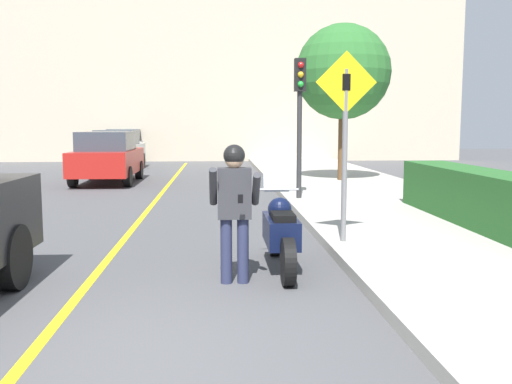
{
  "coord_description": "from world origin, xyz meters",
  "views": [
    {
      "loc": [
        0.97,
        -4.55,
        1.9
      ],
      "look_at": [
        1.48,
        3.0,
        1.01
      ],
      "focal_mm": 40.0,
      "sensor_mm": 36.0,
      "label": 1
    }
  ],
  "objects": [
    {
      "name": "hedge_row",
      "position": [
        5.6,
        5.1,
        0.63
      ],
      "size": [
        0.9,
        5.77,
        0.95
      ],
      "color": "#286028",
      "rests_on": "sidewalk_curb"
    },
    {
      "name": "parked_car_white",
      "position": [
        -3.27,
        20.09,
        0.86
      ],
      "size": [
        1.88,
        4.2,
        1.68
      ],
      "color": "black",
      "rests_on": "ground"
    },
    {
      "name": "crossing_sign",
      "position": [
        2.86,
        3.83,
        1.85
      ],
      "size": [
        0.91,
        0.08,
        2.82
      ],
      "color": "slate",
      "rests_on": "sidewalk_curb"
    },
    {
      "name": "person_biker",
      "position": [
        1.16,
        2.16,
        1.02
      ],
      "size": [
        0.59,
        0.46,
        1.67
      ],
      "color": "#282D4C",
      "rests_on": "ground"
    },
    {
      "name": "parked_car_red",
      "position": [
        -2.62,
        14.37,
        0.86
      ],
      "size": [
        1.88,
        4.2,
        1.68
      ],
      "color": "black",
      "rests_on": "ground"
    },
    {
      "name": "building_backdrop",
      "position": [
        0.0,
        26.0,
        4.93
      ],
      "size": [
        28.0,
        1.2,
        9.86
      ],
      "color": "beige",
      "rests_on": "ground"
    },
    {
      "name": "traffic_light",
      "position": [
        2.92,
        8.95,
        2.46
      ],
      "size": [
        0.26,
        0.3,
        3.29
      ],
      "color": "#2D2D30",
      "rests_on": "sidewalk_curb"
    },
    {
      "name": "motorcycle",
      "position": [
        1.79,
        2.81,
        0.49
      ],
      "size": [
        0.62,
        2.17,
        1.27
      ],
      "color": "black",
      "rests_on": "ground"
    },
    {
      "name": "sidewalk_curb",
      "position": [
        4.8,
        4.0,
        0.08
      ],
      "size": [
        4.4,
        44.0,
        0.15
      ],
      "color": "#ADA89E",
      "rests_on": "ground"
    },
    {
      "name": "ground_plane",
      "position": [
        0.0,
        0.0,
        0.0
      ],
      "size": [
        80.0,
        80.0,
        0.0
      ],
      "primitive_type": "plane",
      "color": "#4C4C4F"
    },
    {
      "name": "street_tree",
      "position": [
        4.92,
        13.41,
        3.54
      ],
      "size": [
        2.98,
        2.98,
        4.89
      ],
      "color": "brown",
      "rests_on": "sidewalk_curb"
    },
    {
      "name": "parked_car_silver",
      "position": [
        -3.8,
        25.67,
        0.86
      ],
      "size": [
        1.88,
        4.2,
        1.68
      ],
      "color": "black",
      "rests_on": "ground"
    },
    {
      "name": "road_center_line",
      "position": [
        -0.6,
        6.0,
        0.0
      ],
      "size": [
        0.12,
        36.0,
        0.01
      ],
      "color": "yellow",
      "rests_on": "ground"
    }
  ]
}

